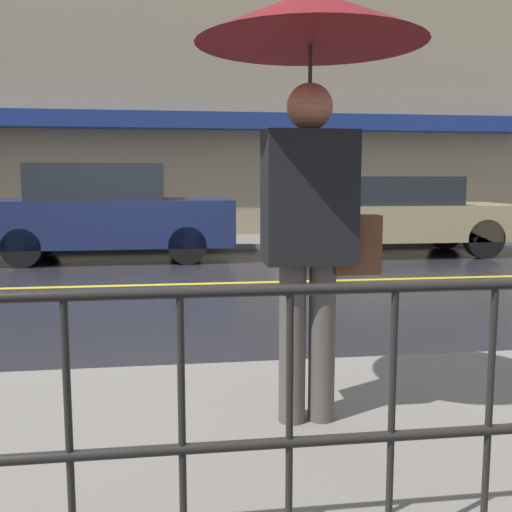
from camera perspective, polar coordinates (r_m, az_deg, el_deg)
The scene contains 9 objects.
ground_plane at distance 7.82m, azimuth -10.29°, elevation -2.76°, with size 80.00×80.00×0.00m, color black.
sidewalk_near at distance 3.07m, azimuth -13.98°, elevation -18.00°, with size 28.00×2.42×0.10m.
sidewalk_far at distance 12.51m, azimuth -9.48°, elevation 1.26°, with size 28.00×2.03×0.10m.
lane_marking at distance 7.82m, azimuth -10.29°, elevation -2.73°, with size 25.20×0.12×0.01m.
building_storefront at distance 13.65m, azimuth -9.60°, elevation 13.02°, with size 28.00×0.85×5.48m.
railing_foreground at distance 1.95m, azimuth -17.51°, elevation -13.09°, with size 12.00×0.04×0.93m.
pedestrian at distance 3.05m, azimuth 5.26°, elevation 16.30°, with size 1.13×1.13×2.15m.
car_navy at distance 10.40m, azimuth -13.96°, elevation 4.05°, with size 4.08×1.74×1.60m.
car_tan at distance 11.08m, azimuth 12.95°, elevation 3.89°, with size 4.22×1.71×1.40m.
Camera 1 is at (0.32, -7.70, 1.36)m, focal length 42.00 mm.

